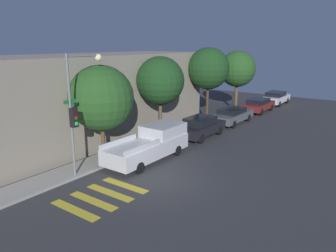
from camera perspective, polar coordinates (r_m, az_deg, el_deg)
The scene contains 14 objects.
ground_plane at distance 16.01m, azimuth -2.25°, elevation -9.47°, with size 60.00×60.00×0.00m, color #333335.
sidewalk at distance 18.61m, azimuth -12.16°, elevation -6.10°, with size 26.00×1.71×0.14m, color gray.
building_row at distance 21.19m, azimuth -20.29°, elevation 3.62°, with size 26.00×6.00×5.71m, color gray.
crosswalk at distance 14.73m, azimuth -11.47°, elevation -11.97°, with size 3.34×2.60×0.00m.
traffic_light_pole at distance 16.18m, azimuth -15.33°, elevation 4.14°, with size 2.42×0.56×5.99m.
pickup_truck at distance 18.60m, azimuth -3.00°, elevation -3.10°, with size 5.47×1.98×1.81m.
sedan_near_corner at distance 23.02m, azimuth 5.71°, elevation -0.12°, with size 4.22×1.79×1.45m.
sedan_middle at distance 27.42m, azimuth 11.12°, elevation 1.89°, with size 4.67×1.81×1.30m.
sedan_far_end at distance 32.62m, azimuth 15.44°, elevation 3.59°, with size 4.34×1.83×1.30m.
sedan_tail_of_row at distance 37.32m, azimuth 18.24°, elevation 4.72°, with size 4.39×1.85×1.37m.
tree_near_corner at distance 18.15m, azimuth -11.58°, elevation 4.80°, with size 3.57×3.57×5.34m.
tree_midblock at distance 21.95m, azimuth -1.36°, elevation 7.87°, with size 3.23×3.23×5.63m.
tree_far_end at distance 27.30m, azimuth 7.04°, elevation 9.89°, with size 3.42×3.42×6.14m.
tree_behind_truck at distance 32.38m, azimuth 12.00°, elevation 9.70°, with size 3.44×3.44×5.78m.
Camera 1 is at (-11.46, -9.14, 6.43)m, focal length 35.00 mm.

